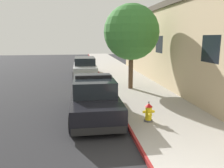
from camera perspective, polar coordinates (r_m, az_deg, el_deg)
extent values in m
cube|color=#232326|center=(14.01, -18.43, -2.54)|extent=(30.40, 60.00, 0.20)
cube|color=#9E9991|center=(14.17, 6.14, -1.16)|extent=(3.50, 60.00, 0.13)
cube|color=maroon|center=(13.84, -1.07, -1.40)|extent=(0.08, 60.00, 0.13)
cube|color=tan|center=(16.55, 21.17, 8.47)|extent=(5.70, 21.28, 4.99)
cube|color=#473D33|center=(16.66, 21.88, 17.67)|extent=(5.94, 21.52, 0.36)
cube|color=black|center=(9.98, 23.68, 8.09)|extent=(0.06, 1.30, 1.10)
cube|color=black|center=(15.37, 11.90, 9.74)|extent=(0.06, 1.30, 1.10)
cube|color=black|center=(21.07, 6.31, 10.38)|extent=(0.06, 1.30, 1.10)
cube|color=black|center=(9.42, -4.54, -4.51)|extent=(1.84, 4.80, 0.76)
cube|color=black|center=(9.40, -4.66, -0.27)|extent=(1.64, 2.50, 0.60)
cube|color=black|center=(7.30, -3.29, -11.57)|extent=(1.76, 0.16, 0.24)
cube|color=black|center=(11.74, -5.26, -2.56)|extent=(1.76, 0.16, 0.24)
cylinder|color=black|center=(11.11, -9.52, -3.50)|extent=(0.22, 0.64, 0.64)
cylinder|color=black|center=(11.20, -0.68, -3.22)|extent=(0.22, 0.64, 0.64)
cylinder|color=black|center=(7.88, -10.03, -9.94)|extent=(0.22, 0.64, 0.64)
cylinder|color=black|center=(8.00, 2.54, -9.44)|extent=(0.22, 0.64, 0.64)
cube|color=black|center=(9.28, -4.68, 1.84)|extent=(1.48, 0.20, 0.12)
cube|color=red|center=(9.27, -6.84, 1.78)|extent=(0.44, 0.18, 0.11)
cube|color=#1E33E0|center=(9.31, -2.53, 1.90)|extent=(0.44, 0.18, 0.11)
cube|color=#B2B5BA|center=(19.11, -6.82, 3.73)|extent=(1.84, 4.80, 0.76)
cube|color=black|center=(19.18, -6.89, 5.81)|extent=(1.64, 2.50, 0.60)
cube|color=black|center=(16.84, -6.60, 1.77)|extent=(1.76, 0.16, 0.24)
cube|color=black|center=(21.47, -6.97, 3.90)|extent=(1.76, 0.16, 0.24)
cylinder|color=black|center=(20.83, -9.30, 3.60)|extent=(0.22, 0.64, 0.64)
cylinder|color=black|center=(20.87, -4.56, 3.73)|extent=(0.22, 0.64, 0.64)
cylinder|color=black|center=(17.47, -9.48, 2.05)|extent=(0.22, 0.64, 0.64)
cylinder|color=black|center=(17.51, -3.85, 2.20)|extent=(0.22, 0.64, 0.64)
cylinder|color=#4C4C51|center=(8.65, 9.13, -9.04)|extent=(0.32, 0.32, 0.06)
cylinder|color=yellow|center=(8.56, 9.19, -7.28)|extent=(0.24, 0.24, 0.50)
cone|color=red|center=(8.46, 9.26, -5.23)|extent=(0.28, 0.28, 0.14)
cylinder|color=#4C4C51|center=(8.43, 9.28, -4.58)|extent=(0.05, 0.05, 0.06)
cylinder|color=yellow|center=(8.49, 8.10, -6.97)|extent=(0.10, 0.10, 0.10)
cylinder|color=yellow|center=(8.59, 10.29, -6.83)|extent=(0.10, 0.10, 0.10)
cylinder|color=yellow|center=(8.39, 9.56, -7.61)|extent=(0.13, 0.12, 0.13)
cylinder|color=brown|center=(13.76, 4.75, 3.48)|extent=(0.28, 0.28, 2.22)
sphere|color=#387A33|center=(13.62, 4.91, 12.89)|extent=(3.26, 3.26, 3.26)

